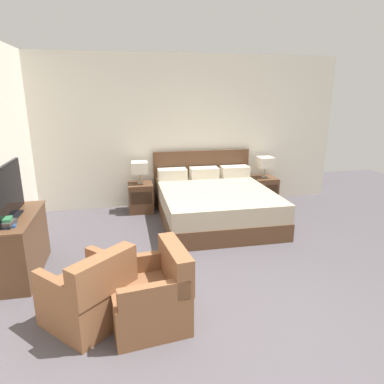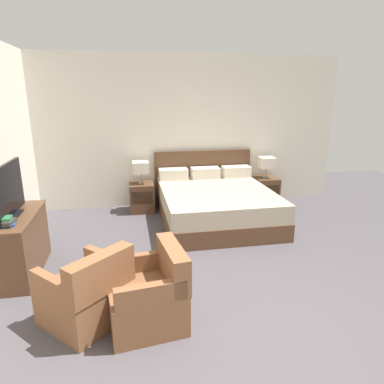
% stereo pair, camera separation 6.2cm
% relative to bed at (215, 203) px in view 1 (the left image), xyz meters
% --- Properties ---
extents(ground_plane, '(11.93, 11.93, 0.00)m').
position_rel_bed_xyz_m(ground_plane, '(-0.49, -2.92, -0.31)').
color(ground_plane, '#4C474C').
extents(wall_back, '(6.36, 0.06, 2.82)m').
position_rel_bed_xyz_m(wall_back, '(-0.49, 1.08, 1.10)').
color(wall_back, silver).
rests_on(wall_back, ground).
extents(bed, '(1.89, 2.13, 1.06)m').
position_rel_bed_xyz_m(bed, '(0.00, 0.00, 0.00)').
color(bed, brown).
rests_on(bed, ground).
extents(nightstand_left, '(0.44, 0.48, 0.53)m').
position_rel_bed_xyz_m(nightstand_left, '(-1.21, 0.75, -0.04)').
color(nightstand_left, brown).
rests_on(nightstand_left, ground).
extents(nightstand_right, '(0.44, 0.48, 0.53)m').
position_rel_bed_xyz_m(nightstand_right, '(1.21, 0.75, -0.04)').
color(nightstand_right, brown).
rests_on(nightstand_right, ground).
extents(table_lamp_left, '(0.29, 0.29, 0.40)m').
position_rel_bed_xyz_m(table_lamp_left, '(-1.21, 0.75, 0.52)').
color(table_lamp_left, gray).
rests_on(table_lamp_left, nightstand_left).
extents(table_lamp_right, '(0.29, 0.29, 0.40)m').
position_rel_bed_xyz_m(table_lamp_right, '(1.21, 0.75, 0.52)').
color(table_lamp_right, gray).
rests_on(table_lamp_right, nightstand_right).
extents(dresser, '(0.50, 1.15, 0.75)m').
position_rel_bed_xyz_m(dresser, '(-2.79, -1.31, 0.08)').
color(dresser, brown).
rests_on(dresser, ground).
extents(tv, '(0.18, 0.92, 0.61)m').
position_rel_bed_xyz_m(tv, '(-2.79, -1.29, 0.74)').
color(tv, black).
rests_on(tv, dresser).
extents(book_red_cover, '(0.25, 0.20, 0.03)m').
position_rel_bed_xyz_m(book_red_cover, '(-2.78, -1.65, 0.45)').
color(book_red_cover, '#234C8E').
rests_on(book_red_cover, dresser).
extents(book_blue_cover, '(0.28, 0.22, 0.04)m').
position_rel_bed_xyz_m(book_blue_cover, '(-2.80, -1.65, 0.49)').
color(book_blue_cover, '#383333').
rests_on(book_blue_cover, book_red_cover).
extents(book_small_top, '(0.22, 0.17, 0.03)m').
position_rel_bed_xyz_m(book_small_top, '(-2.80, -1.65, 0.52)').
color(book_small_top, '#2D7042').
rests_on(book_small_top, book_blue_cover).
extents(armchair_by_window, '(0.97, 0.97, 0.76)m').
position_rel_bed_xyz_m(armchair_by_window, '(-1.87, -2.42, -0.02)').
color(armchair_by_window, brown).
rests_on(armchair_by_window, ground).
extents(armchair_companion, '(0.77, 0.77, 0.76)m').
position_rel_bed_xyz_m(armchair_companion, '(-1.29, -2.54, -0.02)').
color(armchair_companion, brown).
rests_on(armchair_companion, ground).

